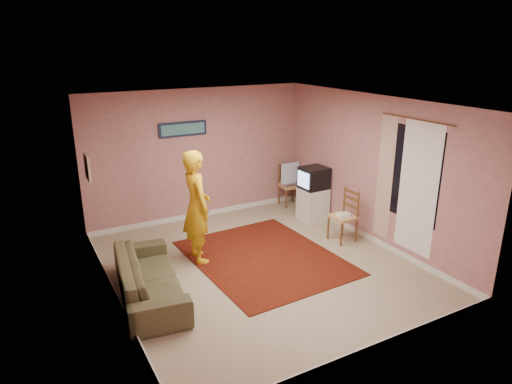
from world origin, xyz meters
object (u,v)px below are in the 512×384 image
sofa (149,277)px  person (197,207)px  chair_b (343,211)px  chair_a (290,181)px  crt_tv (314,178)px  tv_cabinet (313,204)px

sofa → person: size_ratio=1.10×
chair_b → person: (-2.55, 0.54, 0.36)m
chair_a → person: 3.15m
sofa → chair_a: bearing=-51.5°
chair_a → chair_b: chair_b is taller
crt_tv → chair_a: size_ratio=1.06×
crt_tv → sofa: (-3.74, -1.34, -0.57)m
tv_cabinet → person: bearing=-167.7°
tv_cabinet → chair_b: (-0.16, -1.13, 0.25)m
person → tv_cabinet: bearing=-75.8°
tv_cabinet → sofa: size_ratio=0.32×
crt_tv → chair_a: crt_tv is taller
tv_cabinet → person: (-2.71, -0.59, 0.60)m
tv_cabinet → crt_tv: bearing=-178.5°
crt_tv → sofa: 4.02m
crt_tv → person: bearing=-169.2°
tv_cabinet → chair_b: size_ratio=1.28×
sofa → person: (1.04, 0.75, 0.63)m
sofa → chair_b: bearing=-79.0°
chair_b → tv_cabinet: bearing=170.4°
crt_tv → chair_b: crt_tv is taller
tv_cabinet → chair_a: 0.94m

